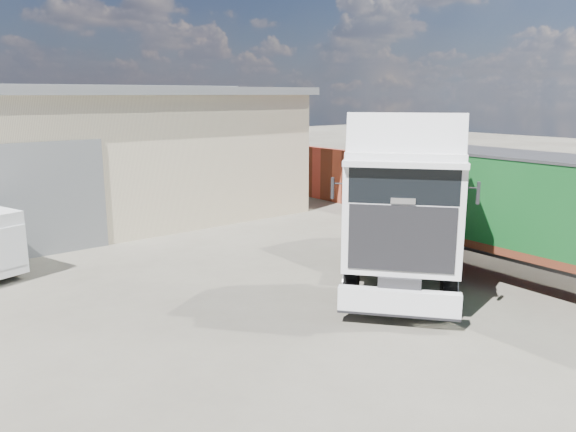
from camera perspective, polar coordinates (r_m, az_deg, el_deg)
ground at (r=11.77m, az=0.43°, el=-13.04°), size 120.00×120.00×0.00m
brick_boundary_wall at (r=23.43m, az=13.19°, el=2.67°), size 0.35×26.00×2.50m
tractor_unit at (r=14.42m, az=11.51°, el=-0.31°), size 6.88×6.35×4.64m
box_trailer at (r=16.30m, az=22.12°, el=1.12°), size 2.50×10.58×3.50m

